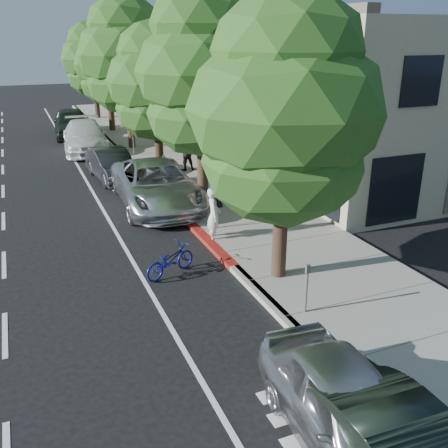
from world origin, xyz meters
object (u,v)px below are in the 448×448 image
street_tree_0 (285,113)px  dark_sedan (112,165)px  street_tree_3 (126,57)px  near_car_a (350,412)px  silver_suv (156,185)px  street_tree_4 (107,66)px  street_tree_2 (156,83)px  dark_suv_far (71,123)px  pedestrian (185,152)px  white_pickup (85,136)px  street_tree_1 (201,75)px  cyclist (214,215)px  bicycle (170,260)px  street_tree_5 (93,60)px

street_tree_0 → dark_sedan: size_ratio=1.74×
street_tree_3 → near_car_a: 24.31m
silver_suv → street_tree_4: bearing=88.2°
near_car_a → street_tree_2: bearing=88.2°
street_tree_2 → silver_suv: bearing=-107.3°
dark_suv_far → pedestrian: (3.99, -11.72, 0.12)m
silver_suv → street_tree_0: bearing=-76.4°
street_tree_2 → white_pickup: (-2.56, 6.70, -3.47)m
street_tree_0 → white_pickup: bearing=97.8°
silver_suv → street_tree_2: bearing=75.8°
dark_suv_far → silver_suv: bearing=-81.4°
silver_suv → dark_sedan: size_ratio=1.44×
street_tree_1 → pedestrian: size_ratio=4.56×
street_tree_4 → cyclist: street_tree_4 is taller
street_tree_0 → street_tree_2: (0.00, 12.00, -0.28)m
street_tree_1 → cyclist: (-0.65, -2.77, -4.18)m
street_tree_2 → silver_suv: street_tree_2 is taller
bicycle → street_tree_4: bearing=-31.6°
street_tree_3 → near_car_a: (-1.87, -23.82, -4.48)m
street_tree_3 → street_tree_5: street_tree_3 is taller
street_tree_1 → silver_suv: size_ratio=1.30×
street_tree_2 → cyclist: 9.43m
street_tree_1 → dark_suv_far: 18.20m
street_tree_1 → street_tree_2: size_ratio=1.15×
silver_suv → street_tree_1: bearing=-43.9°
street_tree_1 → dark_suv_far: size_ratio=1.51×
near_car_a → cyclist: bearing=86.5°
street_tree_0 → dark_suv_far: street_tree_0 is taller
near_car_a → dark_suv_far: bearing=95.9°
near_car_a → street_tree_4: bearing=90.6°
bicycle → street_tree_3: bearing=-34.0°
street_tree_3 → cyclist: 15.40m
street_tree_5 → white_pickup: (-2.56, -11.30, -3.65)m
white_pickup → dark_suv_far: size_ratio=1.08×
street_tree_2 → cyclist: (-0.65, -8.77, -3.40)m
street_tree_0 → dark_sedan: street_tree_0 is taller
street_tree_3 → street_tree_4: bearing=90.0°
cyclist → bicycle: (-2.05, -1.79, -0.47)m
dark_sedan → white_pickup: (-0.25, 6.74, 0.13)m
street_tree_5 → cyclist: bearing=-91.4°
street_tree_4 → white_pickup: bearing=-115.8°
street_tree_2 → street_tree_4: street_tree_4 is taller
street_tree_5 → dark_suv_far: bearing=-113.0°
street_tree_0 → street_tree_3: (0.00, 18.00, 0.62)m
street_tree_5 → cyclist: 27.02m
street_tree_1 → bicycle: (-2.70, -4.56, -4.65)m
cyclist → street_tree_2: bearing=14.8°
silver_suv → dark_sedan: silver_suv is taller
cyclist → dark_sedan: size_ratio=0.42×
street_tree_5 → cyclist: size_ratio=4.02×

